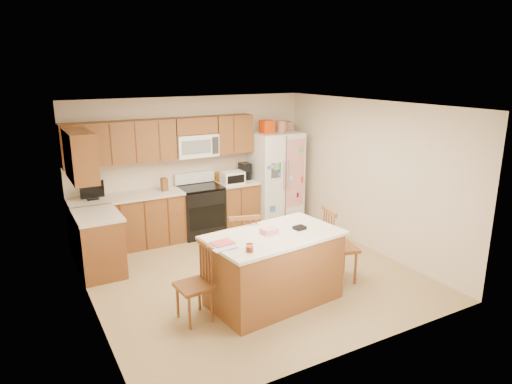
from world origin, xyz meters
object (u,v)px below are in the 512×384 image
windsor_chair_back (242,250)px  windsor_chair_right (338,247)px  stove (200,210)px  island (274,268)px  refrigerator (275,177)px  windsor_chair_left (196,285)px

windsor_chair_back → windsor_chair_right: (1.25, -0.57, 0.01)m
stove → island: stove is taller
windsor_chair_back → windsor_chair_right: 1.37m
island → windsor_chair_right: (1.13, 0.08, 0.04)m
stove → refrigerator: 1.63m
windsor_chair_back → refrigerator: bearing=49.0°
windsor_chair_right → windsor_chair_back: bearing=155.3°
windsor_chair_back → windsor_chair_right: size_ratio=0.98×
stove → windsor_chair_left: stove is taller
windsor_chair_right → windsor_chair_left: bearing=-179.7°
windsor_chair_left → windsor_chair_back: size_ratio=0.91×
windsor_chair_right → refrigerator: bearing=77.9°
stove → windsor_chair_left: size_ratio=1.17×
refrigerator → windsor_chair_left: refrigerator is taller
refrigerator → windsor_chair_back: 2.80m
refrigerator → windsor_chair_back: size_ratio=1.92×
windsor_chair_left → windsor_chair_back: (0.94, 0.58, 0.05)m
stove → windsor_chair_back: (-0.25, -2.15, 0.03)m
island → windsor_chair_back: bearing=100.1°
windsor_chair_right → stove: bearing=110.1°
windsor_chair_back → stove: bearing=83.4°
stove → windsor_chair_right: size_ratio=1.04×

